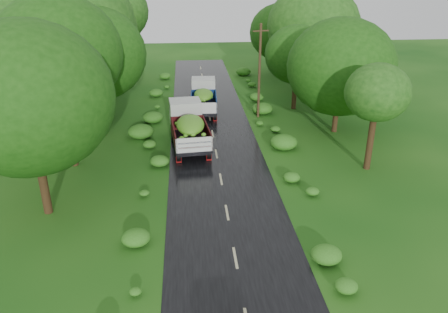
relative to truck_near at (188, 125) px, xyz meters
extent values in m
plane|color=#0F410E|center=(1.90, -13.83, -1.61)|extent=(120.00, 120.00, 0.00)
cube|color=black|center=(1.90, -8.83, -1.60)|extent=(6.50, 80.00, 0.02)
cube|color=#BFB78C|center=(1.90, -13.83, -1.59)|extent=(0.12, 1.60, 0.00)
cube|color=#BFB78C|center=(1.90, -9.83, -1.59)|extent=(0.12, 1.60, 0.00)
cube|color=#BFB78C|center=(1.90, -5.83, -1.59)|extent=(0.12, 1.60, 0.00)
cube|color=#BFB78C|center=(1.90, -1.83, -1.59)|extent=(0.12, 1.60, 0.00)
cube|color=#BFB78C|center=(1.90, 2.17, -1.59)|extent=(0.12, 1.60, 0.00)
cube|color=#BFB78C|center=(1.90, 6.17, -1.59)|extent=(0.12, 1.60, 0.00)
cube|color=#BFB78C|center=(1.90, 10.17, -1.59)|extent=(0.12, 1.60, 0.00)
cube|color=#BFB78C|center=(1.90, 14.17, -1.59)|extent=(0.12, 1.60, 0.00)
cube|color=#BFB78C|center=(1.90, 18.17, -1.59)|extent=(0.12, 1.60, 0.00)
cube|color=#BFB78C|center=(1.90, 22.17, -1.59)|extent=(0.12, 1.60, 0.00)
cube|color=#BFB78C|center=(1.90, 26.17, -1.59)|extent=(0.12, 1.60, 0.00)
cube|color=black|center=(0.03, -0.34, -0.92)|extent=(2.38, 6.11, 0.30)
cylinder|color=black|center=(-1.19, 1.73, -1.08)|extent=(0.39, 1.08, 1.06)
cylinder|color=black|center=(0.85, 1.92, -1.08)|extent=(0.39, 1.08, 1.06)
cylinder|color=black|center=(-0.86, -1.78, -1.08)|extent=(0.39, 1.08, 1.06)
cylinder|color=black|center=(1.18, -1.59, -1.08)|extent=(0.39, 1.08, 1.06)
cylinder|color=black|center=(-0.76, -2.86, -1.08)|extent=(0.39, 1.08, 1.06)
cylinder|color=black|center=(1.28, -2.67, -1.08)|extent=(0.39, 1.08, 1.06)
cube|color=maroon|center=(-0.73, -3.22, -1.31)|extent=(0.36, 0.08, 0.48)
cube|color=maroon|center=(1.32, -3.03, -1.31)|extent=(0.36, 0.08, 0.48)
cube|color=silver|center=(-0.19, 2.04, 0.23)|extent=(2.52, 2.22, 2.01)
cube|color=black|center=(0.14, -1.44, -0.69)|extent=(2.85, 4.76, 0.17)
cube|color=#4F0E14|center=(-1.03, -1.55, -0.10)|extent=(0.51, 4.54, 1.01)
cube|color=#4F0E14|center=(1.31, -1.33, -0.10)|extent=(0.51, 4.54, 1.01)
cube|color=#4F0E14|center=(-0.07, 0.78, -0.10)|extent=(2.43, 0.31, 1.01)
cube|color=silver|center=(0.34, -3.67, -0.10)|extent=(2.43, 0.31, 1.01)
ellipsoid|color=#3A8A19|center=(0.14, -1.44, 0.53)|extent=(2.39, 4.00, 1.06)
cube|color=black|center=(1.47, 7.66, -0.98)|extent=(1.92, 5.55, 0.27)
cylinder|color=black|center=(0.61, 9.70, -1.12)|extent=(0.31, 0.98, 0.97)
cylinder|color=black|center=(2.50, 9.61, -1.12)|extent=(0.31, 0.98, 0.97)
cylinder|color=black|center=(0.47, 6.46, -1.12)|extent=(0.31, 0.98, 0.97)
cylinder|color=black|center=(2.36, 6.38, -1.12)|extent=(0.31, 0.98, 0.97)
cylinder|color=black|center=(0.43, 5.46, -1.12)|extent=(0.31, 0.98, 0.97)
cylinder|color=black|center=(2.31, 5.38, -1.12)|extent=(0.31, 0.98, 0.97)
cube|color=maroon|center=(0.41, 5.13, -1.34)|extent=(0.33, 0.05, 0.44)
cube|color=maroon|center=(2.30, 5.05, -1.34)|extent=(0.33, 0.05, 0.44)
cube|color=silver|center=(1.56, 9.85, 0.08)|extent=(2.23, 1.94, 1.85)
cube|color=black|center=(1.42, 6.64, -0.76)|extent=(2.42, 4.28, 0.16)
cube|color=navy|center=(0.34, 6.69, -0.22)|extent=(0.26, 4.19, 0.92)
cube|color=navy|center=(2.50, 6.60, -0.22)|extent=(0.26, 4.19, 0.92)
cube|color=navy|center=(1.51, 8.69, -0.22)|extent=(2.24, 0.18, 0.92)
cube|color=silver|center=(1.33, 4.59, -0.22)|extent=(2.24, 0.18, 0.92)
ellipsoid|color=#3A8A19|center=(1.42, 6.64, 0.36)|extent=(2.03, 3.59, 0.97)
cylinder|color=#382616|center=(6.15, 6.02, 2.36)|extent=(0.26, 0.26, 7.95)
cube|color=#382616|center=(6.15, 6.02, 5.74)|extent=(1.38, 0.42, 0.10)
cylinder|color=black|center=(-7.74, -8.92, 2.02)|extent=(0.45, 0.45, 7.26)
ellipsoid|color=#184A0E|center=(-7.74, -8.92, 4.78)|extent=(4.11, 4.11, 3.70)
cylinder|color=black|center=(-7.68, -2.79, 2.62)|extent=(0.48, 0.48, 8.46)
ellipsoid|color=#184A0E|center=(-7.68, -2.79, 5.83)|extent=(3.94, 3.94, 3.54)
cylinder|color=black|center=(-6.65, 2.69, 1.99)|extent=(0.45, 0.45, 7.21)
ellipsoid|color=#184A0E|center=(-6.65, 2.69, 4.73)|extent=(3.89, 3.89, 3.50)
cylinder|color=black|center=(-9.82, 6.47, 2.85)|extent=(0.49, 0.49, 8.93)
ellipsoid|color=#184A0E|center=(-9.82, 6.47, 6.25)|extent=(4.89, 4.89, 4.40)
cylinder|color=black|center=(-7.66, 12.33, 2.30)|extent=(0.47, 0.47, 7.82)
ellipsoid|color=#184A0E|center=(-7.66, 12.33, 5.27)|extent=(3.64, 3.64, 3.28)
cylinder|color=black|center=(-9.51, 17.86, 1.97)|extent=(0.45, 0.45, 7.16)
ellipsoid|color=#184A0E|center=(-9.51, 17.86, 4.69)|extent=(4.16, 4.16, 3.75)
cylinder|color=black|center=(-7.73, 21.63, 2.68)|extent=(0.49, 0.49, 8.58)
ellipsoid|color=#184A0E|center=(-7.73, 21.63, 5.94)|extent=(3.90, 3.90, 3.51)
cylinder|color=black|center=(11.59, -5.07, 1.31)|extent=(0.42, 0.42, 5.85)
ellipsoid|color=#194912|center=(11.59, -5.07, 3.53)|extent=(2.83, 2.83, 2.55)
cylinder|color=black|center=(11.67, 1.89, 1.34)|extent=(0.42, 0.42, 5.90)
ellipsoid|color=#194912|center=(11.67, 1.89, 3.58)|extent=(4.05, 4.05, 3.65)
cylinder|color=black|center=(9.82, 8.11, 1.23)|extent=(0.42, 0.42, 5.68)
ellipsoid|color=#194912|center=(9.82, 8.11, 3.39)|extent=(3.39, 3.39, 3.05)
cylinder|color=black|center=(12.84, 14.21, 2.13)|extent=(0.46, 0.46, 7.49)
ellipsoid|color=#194912|center=(12.84, 14.21, 4.98)|extent=(4.31, 4.31, 3.88)
cylinder|color=black|center=(11.19, 21.70, 1.24)|extent=(0.42, 0.42, 5.70)
ellipsoid|color=#194912|center=(11.19, 21.70, 3.41)|extent=(3.82, 3.82, 3.44)
camera|label=1|loc=(-0.07, -30.10, 10.73)|focal=35.00mm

